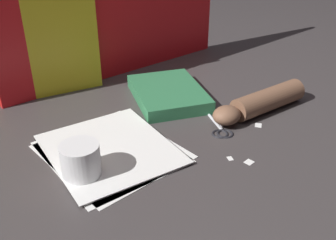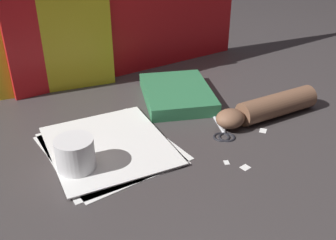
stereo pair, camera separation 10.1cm
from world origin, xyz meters
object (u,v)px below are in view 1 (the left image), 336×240
object	(u,v)px
book_closed	(168,93)
scissors	(221,127)
hand_forearm	(260,103)
paper_stack	(110,150)
mug	(81,161)

from	to	relation	value
book_closed	scissors	xyz separation A→B (m)	(0.00, -0.24, -0.02)
hand_forearm	paper_stack	bearing A→B (deg)	168.56
paper_stack	scissors	distance (m)	0.31
hand_forearm	mug	xyz separation A→B (m)	(-0.56, 0.04, 0.01)
book_closed	scissors	world-z (taller)	book_closed
scissors	mug	distance (m)	0.41
paper_stack	mug	xyz separation A→B (m)	(-0.10, -0.05, 0.04)
scissors	hand_forearm	xyz separation A→B (m)	(0.16, -0.00, 0.03)
paper_stack	hand_forearm	xyz separation A→B (m)	(0.46, -0.09, 0.03)
book_closed	hand_forearm	size ratio (longest dim) A/B	0.97
paper_stack	hand_forearm	world-z (taller)	hand_forearm
book_closed	scissors	distance (m)	0.24
scissors	hand_forearm	size ratio (longest dim) A/B	0.46
paper_stack	hand_forearm	size ratio (longest dim) A/B	1.05
paper_stack	book_closed	bearing A→B (deg)	26.11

